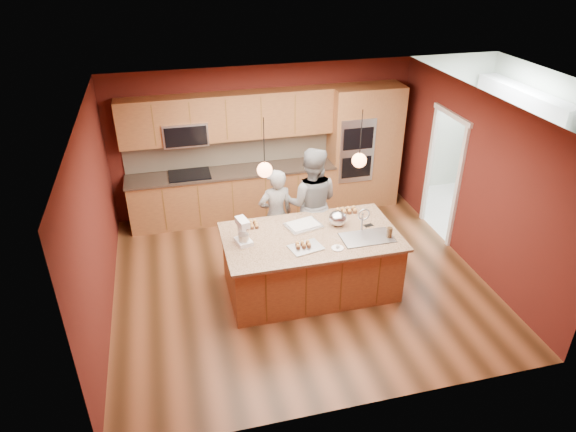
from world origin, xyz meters
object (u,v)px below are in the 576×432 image
object	(u,v)px
island	(312,262)
mixing_bowl	(338,218)
person_left	(276,215)
stand_mixer	(243,233)
person_right	(311,203)

from	to	relation	value
island	mixing_bowl	bearing A→B (deg)	24.54
person_left	mixing_bowl	size ratio (longest dim) A/B	5.79
stand_mixer	mixing_bowl	distance (m)	1.43
person_left	mixing_bowl	xyz separation A→B (m)	(0.76, -0.75, 0.25)
mixing_bowl	person_left	bearing A→B (deg)	135.35
island	person_right	world-z (taller)	person_right
person_left	stand_mixer	xyz separation A→B (m)	(-0.67, -0.91, 0.30)
person_right	stand_mixer	size ratio (longest dim) A/B	4.98
island	stand_mixer	bearing A→B (deg)	177.24
island	mixing_bowl	size ratio (longest dim) A/B	9.28
stand_mixer	island	bearing A→B (deg)	-16.08
person_left	island	bearing A→B (deg)	99.81
person_left	mixing_bowl	world-z (taller)	person_left
stand_mixer	mixing_bowl	world-z (taller)	stand_mixer
stand_mixer	mixing_bowl	size ratio (longest dim) A/B	1.38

